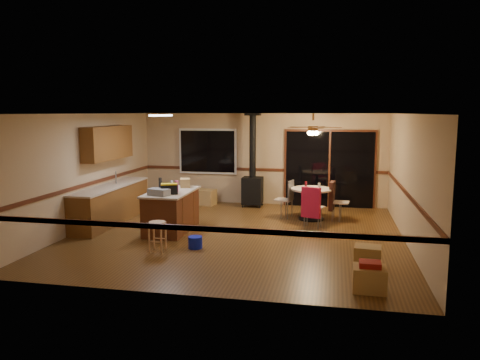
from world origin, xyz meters
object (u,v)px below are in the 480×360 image
(blue_bucket, at_px, (195,242))
(box_corner_b, at_px, (368,256))
(toolbox_grey, at_px, (159,192))
(bar_stool, at_px, (157,237))
(box_under_window, at_px, (205,197))
(toolbox_black, at_px, (169,189))
(dining_table, at_px, (311,198))
(chair_near, at_px, (311,202))
(box_corner_a, at_px, (369,279))
(wood_stove, at_px, (252,181))
(kitchen_island, at_px, (171,211))
(chair_right, at_px, (333,196))
(chair_left, at_px, (288,195))

(blue_bucket, distance_m, box_corner_b, 3.26)
(box_corner_b, bearing_deg, blue_bucket, 171.79)
(toolbox_grey, height_order, bar_stool, toolbox_grey)
(bar_stool, height_order, box_under_window, bar_stool)
(toolbox_black, xyz_separation_m, dining_table, (2.91, 2.10, -0.46))
(blue_bucket, bearing_deg, toolbox_black, 134.33)
(chair_near, xyz_separation_m, box_corner_a, (1.04, -3.67, -0.41))
(bar_stool, distance_m, chair_near, 3.69)
(bar_stool, height_order, box_corner_b, bar_stool)
(wood_stove, relative_size, box_corner_b, 5.66)
(wood_stove, height_order, bar_stool, wood_stove)
(kitchen_island, xyz_separation_m, blue_bucket, (0.91, -1.19, -0.34))
(kitchen_island, height_order, toolbox_grey, toolbox_grey)
(toolbox_grey, xyz_separation_m, chair_right, (3.60, 2.35, -0.37))
(toolbox_grey, bearing_deg, box_corner_a, -28.49)
(dining_table, distance_m, box_corner_b, 3.60)
(kitchen_island, bearing_deg, toolbox_black, -75.24)
(kitchen_island, bearing_deg, box_under_window, 91.28)
(toolbox_black, relative_size, chair_near, 0.51)
(chair_left, bearing_deg, box_under_window, 153.97)
(toolbox_grey, distance_m, chair_near, 3.44)
(toolbox_grey, bearing_deg, chair_near, 24.35)
(toolbox_black, relative_size, chair_right, 0.51)
(blue_bucket, distance_m, box_under_window, 4.33)
(toolbox_black, distance_m, blue_bucket, 1.47)
(toolbox_grey, xyz_separation_m, chair_near, (3.12, 1.41, -0.37))
(kitchen_island, xyz_separation_m, dining_table, (3.00, 1.74, 0.08))
(blue_bucket, distance_m, dining_table, 3.63)
(dining_table, bearing_deg, box_corner_a, -76.58)
(bar_stool, bearing_deg, toolbox_grey, 108.97)
(chair_left, relative_size, box_under_window, 0.94)
(bar_stool, relative_size, chair_near, 0.83)
(dining_table, xyz_separation_m, box_corner_b, (1.13, -3.40, -0.36))
(chair_right, xyz_separation_m, box_under_window, (-3.59, 1.21, -0.38))
(box_corner_a, bearing_deg, kitchen_island, 145.61)
(chair_near, bearing_deg, wood_stove, 128.67)
(chair_left, relative_size, box_corner_b, 1.16)
(chair_left, height_order, chair_near, same)
(dining_table, height_order, chair_right, chair_right)
(bar_stool, height_order, box_corner_a, bar_stool)
(kitchen_island, relative_size, chair_left, 3.26)
(wood_stove, relative_size, chair_right, 3.60)
(wood_stove, relative_size, chair_near, 3.60)
(toolbox_grey, bearing_deg, kitchen_island, 82.28)
(dining_table, bearing_deg, kitchen_island, -149.86)
(kitchen_island, bearing_deg, chair_left, 37.09)
(dining_table, distance_m, box_corner_a, 4.68)
(bar_stool, bearing_deg, dining_table, 50.28)
(chair_near, bearing_deg, box_corner_a, -74.12)
(toolbox_black, height_order, box_corner_a, toolbox_black)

